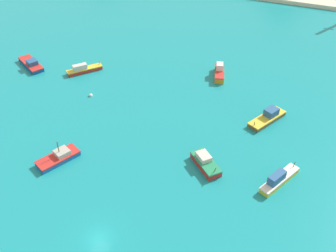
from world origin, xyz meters
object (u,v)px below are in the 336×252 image
(fishing_boat_4, at_px, (31,64))
(fishing_boat_14, at_px, (205,163))
(fishing_boat_3, at_px, (219,72))
(buoy_0, at_px, (91,95))
(fishing_boat_7, at_px, (279,179))
(fishing_boat_10, at_px, (268,117))
(fishing_boat_0, at_px, (59,157))
(fishing_boat_15, at_px, (83,69))

(fishing_boat_4, relative_size, fishing_boat_14, 1.36)
(fishing_boat_3, height_order, buoy_0, fishing_boat_3)
(fishing_boat_14, distance_m, buoy_0, 32.14)
(fishing_boat_7, xyz_separation_m, buoy_0, (-42.35, 11.44, -0.78))
(fishing_boat_7, xyz_separation_m, fishing_boat_10, (-4.81, 16.76, -0.13))
(fishing_boat_0, xyz_separation_m, fishing_boat_10, (32.36, 25.32, 0.15))
(fishing_boat_14, bearing_deg, fishing_boat_10, 65.94)
(fishing_boat_10, distance_m, fishing_boat_14, 18.91)
(fishing_boat_4, bearing_deg, fishing_boat_7, -15.67)
(fishing_boat_7, relative_size, fishing_boat_15, 1.16)
(fishing_boat_4, height_order, fishing_boat_15, fishing_boat_15)
(fishing_boat_14, bearing_deg, fishing_boat_3, 101.31)
(fishing_boat_3, height_order, fishing_boat_7, fishing_boat_3)
(buoy_0, bearing_deg, fishing_boat_7, -15.11)
(fishing_boat_4, xyz_separation_m, fishing_boat_14, (49.82, -17.99, 0.15))
(fishing_boat_15, bearing_deg, fishing_boat_0, -67.12)
(fishing_boat_0, height_order, fishing_boat_3, fishing_boat_0)
(fishing_boat_3, bearing_deg, buoy_0, -142.21)
(fishing_boat_3, bearing_deg, fishing_boat_14, -78.69)
(fishing_boat_15, bearing_deg, fishing_boat_4, -169.99)
(fishing_boat_0, bearing_deg, fishing_boat_14, 18.10)
(fishing_boat_15, bearing_deg, fishing_boat_3, 18.19)
(fishing_boat_10, bearing_deg, fishing_boat_4, 179.28)
(fishing_boat_14, bearing_deg, fishing_boat_4, 160.14)
(buoy_0, bearing_deg, fishing_boat_4, 163.16)
(fishing_boat_0, xyz_separation_m, buoy_0, (-5.18, 20.00, -0.50))
(fishing_boat_7, distance_m, fishing_boat_10, 17.44)
(fishing_boat_3, distance_m, fishing_boat_15, 32.17)
(fishing_boat_0, distance_m, fishing_boat_14, 25.94)
(fishing_boat_3, relative_size, fishing_boat_7, 0.83)
(fishing_boat_15, bearing_deg, fishing_boat_10, -3.94)
(fishing_boat_15, bearing_deg, buoy_0, -50.94)
(fishing_boat_14, relative_size, buoy_0, 8.28)
(fishing_boat_3, bearing_deg, fishing_boat_10, -43.55)
(fishing_boat_14, bearing_deg, fishing_boat_15, 150.98)
(fishing_boat_7, height_order, buoy_0, fishing_boat_7)
(fishing_boat_15, bearing_deg, fishing_boat_14, -29.02)
(fishing_boat_10, bearing_deg, fishing_boat_3, 136.45)
(fishing_boat_3, bearing_deg, fishing_boat_7, -58.09)
(fishing_boat_3, xyz_separation_m, fishing_boat_7, (18.59, -29.86, -0.08))
(fishing_boat_10, height_order, fishing_boat_15, fishing_boat_10)
(fishing_boat_15, distance_m, buoy_0, 10.81)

